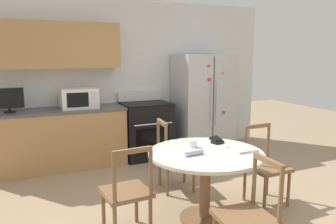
# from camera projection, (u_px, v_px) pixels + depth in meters

# --- Properties ---
(ground_plane) EXTENTS (14.00, 14.00, 0.00)m
(ground_plane) POSITION_uv_depth(u_px,v_px,m) (203.00, 219.00, 3.43)
(ground_plane) COLOR #9E8466
(back_wall) EXTENTS (5.20, 0.44, 2.60)m
(back_wall) POSITION_uv_depth(u_px,v_px,m) (110.00, 71.00, 5.40)
(back_wall) COLOR silver
(back_wall) RESTS_ON ground_plane
(kitchen_counter) EXTENTS (2.01, 0.64, 0.90)m
(kitchen_counter) POSITION_uv_depth(u_px,v_px,m) (58.00, 139.00, 4.94)
(kitchen_counter) COLOR #AD7F4C
(kitchen_counter) RESTS_ON ground_plane
(refrigerator) EXTENTS (0.94, 0.75, 1.71)m
(refrigerator) POSITION_uv_depth(u_px,v_px,m) (202.00, 103.00, 5.77)
(refrigerator) COLOR #B2B5BA
(refrigerator) RESTS_ON ground_plane
(oven_range) EXTENTS (0.77, 0.68, 1.08)m
(oven_range) POSITION_uv_depth(u_px,v_px,m) (146.00, 129.00, 5.46)
(oven_range) COLOR black
(oven_range) RESTS_ON ground_plane
(microwave) EXTENTS (0.53, 0.39, 0.30)m
(microwave) POSITION_uv_depth(u_px,v_px,m) (79.00, 98.00, 4.95)
(microwave) COLOR white
(microwave) RESTS_ON kitchen_counter
(countertop_tv) EXTENTS (0.39, 0.16, 0.34)m
(countertop_tv) POSITION_uv_depth(u_px,v_px,m) (9.00, 99.00, 4.56)
(countertop_tv) COLOR black
(countertop_tv) RESTS_ON kitchen_counter
(dining_table) EXTENTS (1.17, 1.17, 0.73)m
(dining_table) POSITION_uv_depth(u_px,v_px,m) (205.00, 165.00, 3.34)
(dining_table) COLOR beige
(dining_table) RESTS_ON ground_plane
(dining_chair_right) EXTENTS (0.43, 0.43, 0.90)m
(dining_chair_right) POSITION_uv_depth(u_px,v_px,m) (265.00, 166.00, 3.75)
(dining_chair_right) COLOR brown
(dining_chair_right) RESTS_ON ground_plane
(dining_chair_near) EXTENTS (0.45, 0.45, 0.90)m
(dining_chair_near) POSITION_uv_depth(u_px,v_px,m) (248.00, 217.00, 2.58)
(dining_chair_near) COLOR brown
(dining_chair_near) RESTS_ON ground_plane
(dining_chair_far) EXTENTS (0.47, 0.47, 0.90)m
(dining_chair_far) POSITION_uv_depth(u_px,v_px,m) (174.00, 156.00, 4.13)
(dining_chair_far) COLOR brown
(dining_chair_far) RESTS_ON ground_plane
(dining_chair_left) EXTENTS (0.45, 0.45, 0.90)m
(dining_chair_left) POSITION_uv_depth(u_px,v_px,m) (127.00, 193.00, 3.04)
(dining_chair_left) COLOR brown
(dining_chair_left) RESTS_ON ground_plane
(candle_glass) EXTENTS (0.09, 0.09, 0.08)m
(candle_glass) POSITION_uv_depth(u_px,v_px,m) (193.00, 144.00, 3.48)
(candle_glass) COLOR silver
(candle_glass) RESTS_ON dining_table
(folded_napkin) EXTENTS (0.20, 0.07, 0.05)m
(folded_napkin) POSITION_uv_depth(u_px,v_px,m) (194.00, 153.00, 3.19)
(folded_napkin) COLOR #A3BCDB
(folded_napkin) RESTS_ON dining_table
(wallet) EXTENTS (0.15, 0.15, 0.07)m
(wallet) POSITION_uv_depth(u_px,v_px,m) (217.00, 141.00, 3.64)
(wallet) COLOR black
(wallet) RESTS_ON dining_table
(mail_stack) EXTENTS (0.26, 0.33, 0.02)m
(mail_stack) POSITION_uv_depth(u_px,v_px,m) (241.00, 148.00, 3.40)
(mail_stack) COLOR white
(mail_stack) RESTS_ON dining_table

